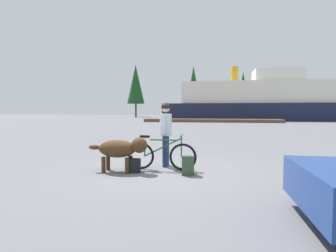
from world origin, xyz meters
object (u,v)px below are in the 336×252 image
(person_cyclist, at_px, (166,128))
(handbag_pannier, at_px, (134,165))
(bicycle, at_px, (161,155))
(dog, at_px, (121,149))
(ferry_boat, at_px, (258,102))
(backpack, at_px, (188,165))

(person_cyclist, xyz_separation_m, handbag_pannier, (-0.63, -0.85, -0.87))
(bicycle, height_order, person_cyclist, person_cyclist)
(dog, height_order, ferry_boat, ferry_boat)
(bicycle, bearing_deg, backpack, -29.76)
(backpack, bearing_deg, ferry_boat, 79.03)
(backpack, distance_m, handbag_pannier, 1.33)
(dog, height_order, backpack, dog)
(bicycle, height_order, ferry_boat, ferry_boat)
(backpack, relative_size, ferry_boat, 0.02)
(person_cyclist, xyz_separation_m, ferry_boat, (7.60, 34.77, 1.76))
(dog, bearing_deg, handbag_pannier, 0.09)
(person_cyclist, bearing_deg, backpack, -51.79)
(handbag_pannier, bearing_deg, person_cyclist, 53.34)
(ferry_boat, bearing_deg, dog, -103.51)
(ferry_boat, bearing_deg, person_cyclist, -102.33)
(person_cyclist, distance_m, handbag_pannier, 1.37)
(backpack, relative_size, handbag_pannier, 1.35)
(person_cyclist, distance_m, backpack, 1.38)
(bicycle, distance_m, person_cyclist, 0.81)
(person_cyclist, height_order, handbag_pannier, person_cyclist)
(person_cyclist, xyz_separation_m, dog, (-0.95, -0.85, -0.47))
(backpack, bearing_deg, dog, 178.94)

